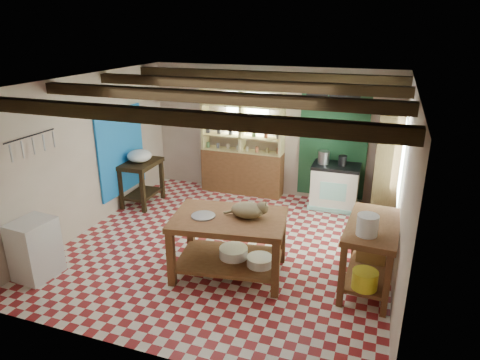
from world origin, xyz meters
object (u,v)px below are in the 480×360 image
(white_cabinet, at_px, (35,249))
(cat, at_px, (248,210))
(stove, at_px, (335,186))
(prep_table, at_px, (142,183))
(right_counter, at_px, (370,255))
(work_table, at_px, (229,245))

(white_cabinet, height_order, cat, cat)
(stove, distance_m, white_cabinet, 5.25)
(prep_table, relative_size, right_counter, 0.67)
(right_counter, bearing_deg, cat, -168.85)
(stove, height_order, prep_table, prep_table)
(stove, xyz_separation_m, cat, (-0.85, -2.77, 0.55))
(work_table, distance_m, white_cabinet, 2.70)
(cat, bearing_deg, right_counter, -10.65)
(work_table, distance_m, right_counter, 1.91)
(work_table, bearing_deg, cat, 11.31)
(white_cabinet, xyz_separation_m, right_counter, (4.40, 1.28, 0.04))
(stove, bearing_deg, right_counter, -73.19)
(work_table, xyz_separation_m, cat, (0.24, 0.09, 0.54))
(right_counter, relative_size, cat, 2.82)
(white_cabinet, bearing_deg, stove, 51.43)
(work_table, bearing_deg, right_counter, 0.94)
(work_table, bearing_deg, stove, 60.58)
(prep_table, distance_m, cat, 3.27)
(cat, bearing_deg, work_table, -178.69)
(work_table, height_order, stove, work_table)
(stove, height_order, right_counter, right_counter)
(stove, relative_size, prep_table, 1.01)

